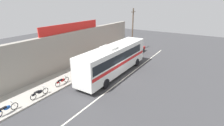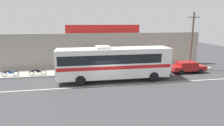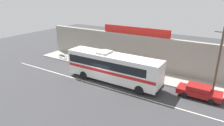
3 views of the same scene
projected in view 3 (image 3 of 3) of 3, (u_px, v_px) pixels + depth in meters
The scene contains 12 objects.
ground_plane at pixel (102, 83), 24.30m from camera, with size 70.00×70.00×0.00m, color #3A3A3D.
sidewalk_slab at pixel (123, 69), 28.42m from camera, with size 30.00×3.60×0.14m, color #A8A399.
storefront_facade at pixel (130, 50), 29.35m from camera, with size 30.00×0.70×4.80m, color gray.
storefront_billboard at pixel (135, 31), 28.03m from camera, with size 10.26×0.12×1.10m, color red.
road_center_stripe at pixel (99, 85), 23.66m from camera, with size 30.00×0.14×0.01m, color silver.
intercity_bus at pixel (112, 66), 23.89m from camera, with size 12.15×2.61×3.78m.
parked_car at pixel (199, 91), 20.69m from camera, with size 4.41×1.90×1.37m.
utility_pole at pixel (218, 61), 20.06m from camera, with size 1.60×0.22×7.33m.
motorcycle_red at pixel (76, 59), 31.04m from camera, with size 1.93×0.56×0.94m.
motorcycle_orange at pixel (91, 62), 29.68m from camera, with size 1.88×0.56×0.94m.
motorcycle_blue at pixel (63, 56), 32.54m from camera, with size 1.88×0.56×0.94m.
pedestrian_far_left at pixel (145, 66), 26.80m from camera, with size 0.30×0.48×1.70m.
Camera 3 is at (12.73, -18.04, 10.51)m, focal length 31.67 mm.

